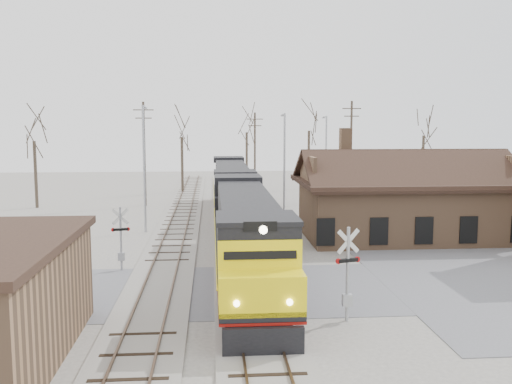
{
  "coord_description": "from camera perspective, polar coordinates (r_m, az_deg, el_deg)",
  "views": [
    {
      "loc": [
        -1.76,
        -27.62,
        8.3
      ],
      "look_at": [
        1.09,
        9.0,
        3.81
      ],
      "focal_mm": 40.0,
      "sensor_mm": 36.0,
      "label": 1
    }
  ],
  "objects": [
    {
      "name": "utility_pole_a",
      "position": [
        57.73,
        -11.11,
        3.95
      ],
      "size": [
        2.0,
        0.24,
        10.33
      ],
      "color": "#382D23",
      "rests_on": "ground"
    },
    {
      "name": "track_main",
      "position": [
        43.44,
        -2.05,
        -3.96
      ],
      "size": [
        3.4,
        90.0,
        0.24
      ],
      "color": "#A8A298",
      "rests_on": "ground"
    },
    {
      "name": "ground",
      "position": [
        28.89,
        -0.77,
        -9.73
      ],
      "size": [
        140.0,
        140.0,
        0.0
      ],
      "primitive_type": "plane",
      "color": "#A8A298",
      "rests_on": "ground"
    },
    {
      "name": "locomotive_trailing",
      "position": [
        50.94,
        -2.43,
        0.38
      ],
      "size": [
        3.15,
        21.11,
        4.44
      ],
      "color": "black",
      "rests_on": "ground"
    },
    {
      "name": "streetlight_a",
      "position": [
        43.78,
        -11.12,
        2.96
      ],
      "size": [
        0.25,
        2.04,
        9.59
      ],
      "color": "#A5A8AD",
      "rests_on": "ground"
    },
    {
      "name": "crossbuck_far",
      "position": [
        32.9,
        -13.36,
        -4.74
      ],
      "size": [
        1.03,
        0.31,
        3.64
      ],
      "rotation": [
        0.0,
        0.0,
        3.34
      ],
      "color": "#A5A8AD",
      "rests_on": "ground"
    },
    {
      "name": "tree_a",
      "position": [
        59.25,
        -21.35,
        5.8
      ],
      "size": [
        4.35,
        4.35,
        10.65
      ],
      "color": "#382D23",
      "rests_on": "ground"
    },
    {
      "name": "tree_e",
      "position": [
        67.66,
        16.46,
        6.39
      ],
      "size": [
        4.56,
        4.56,
        11.17
      ],
      "color": "#382D23",
      "rests_on": "ground"
    },
    {
      "name": "track_siding",
      "position": [
        43.49,
        -7.99,
        -4.01
      ],
      "size": [
        3.4,
        90.0,
        0.24
      ],
      "color": "#A8A298",
      "rests_on": "ground"
    },
    {
      "name": "utility_pole_b",
      "position": [
        69.94,
        -0.11,
        4.24
      ],
      "size": [
        2.0,
        0.24,
        9.51
      ],
      "color": "#382D23",
      "rests_on": "ground"
    },
    {
      "name": "tree_d",
      "position": [
        72.05,
        5.33,
        7.08
      ],
      "size": [
        4.86,
        4.86,
        11.9
      ],
      "color": "#382D23",
      "rests_on": "ground"
    },
    {
      "name": "utility_pole_c",
      "position": [
        61.8,
        9.47,
        4.29
      ],
      "size": [
        2.0,
        0.24,
        10.56
      ],
      "color": "#382D23",
      "rests_on": "ground"
    },
    {
      "name": "road",
      "position": [
        28.89,
        -0.77,
        -9.7
      ],
      "size": [
        60.0,
        9.0,
        0.03
      ],
      "primitive_type": "cube",
      "color": "slate",
      "rests_on": "ground"
    },
    {
      "name": "depot",
      "position": [
        42.35,
        14.55,
        -1.25
      ],
      "size": [
        15.2,
        9.31,
        7.9
      ],
      "color": "#886346",
      "rests_on": "ground"
    },
    {
      "name": "streetlight_b",
      "position": [
        49.22,
        2.84,
        3.21
      ],
      "size": [
        0.25,
        2.04,
        9.09
      ],
      "color": "#A5A8AD",
      "rests_on": "ground"
    },
    {
      "name": "crossbuck_near",
      "position": [
        24.33,
        9.14,
        -8.41
      ],
      "size": [
        1.12,
        0.41,
        4.01
      ],
      "rotation": [
        0.0,
        0.0,
        0.3
      ],
      "color": "#A5A8AD",
      "rests_on": "ground"
    },
    {
      "name": "tree_b",
      "position": [
        68.63,
        -7.45,
        6.36
      ],
      "size": [
        4.38,
        4.38,
        10.73
      ],
      "color": "#382D23",
      "rests_on": "ground"
    },
    {
      "name": "locomotive_lead",
      "position": [
        29.82,
        -0.98,
        -4.32
      ],
      "size": [
        3.15,
        21.11,
        4.69
      ],
      "color": "black",
      "rests_on": "ground"
    },
    {
      "name": "tree_c",
      "position": [
        78.0,
        -0.94,
        6.83
      ],
      "size": [
        4.65,
        4.65,
        11.4
      ],
      "color": "#382D23",
      "rests_on": "ground"
    },
    {
      "name": "streetlight_c",
      "position": [
        61.44,
        6.99,
        3.87
      ],
      "size": [
        0.25,
        2.04,
        9.0
      ],
      "color": "#A5A8AD",
      "rests_on": "ground"
    }
  ]
}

